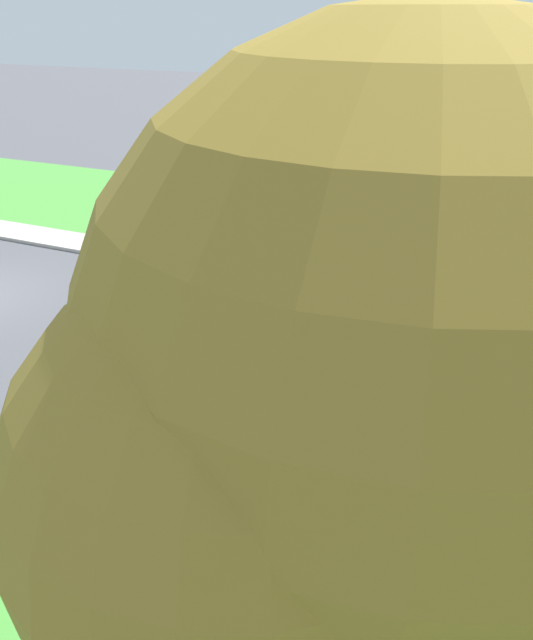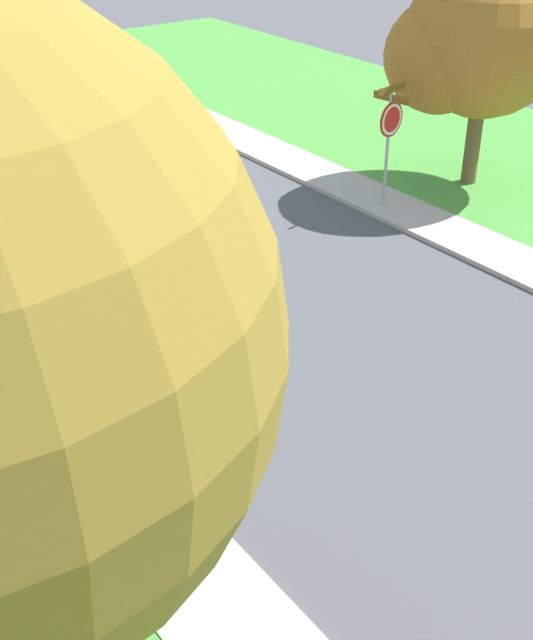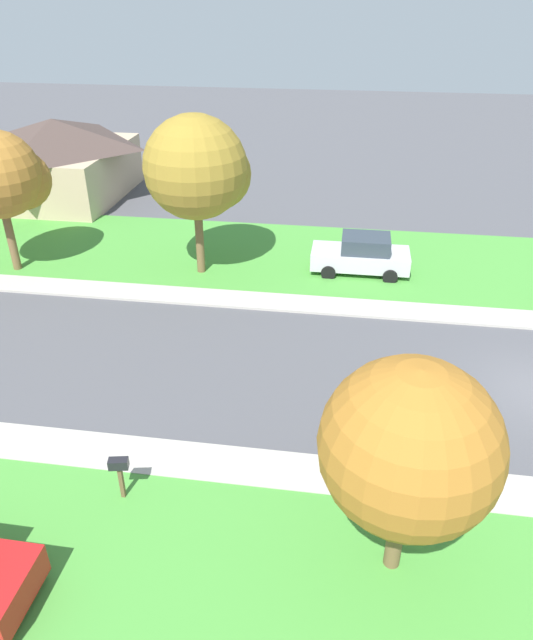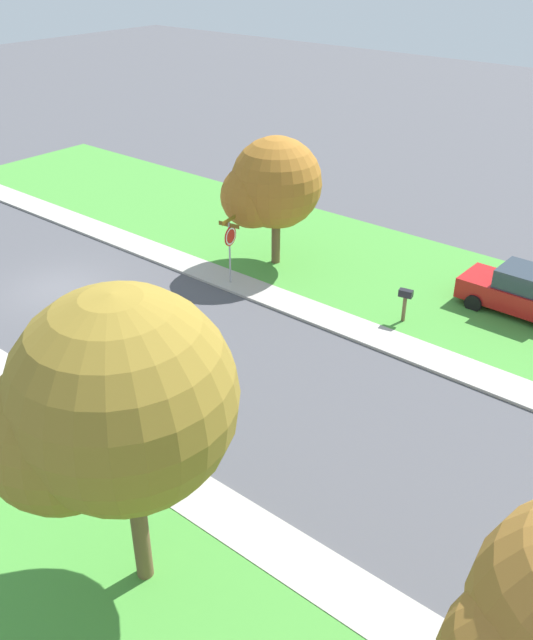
{
  "view_description": "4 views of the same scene",
  "coord_description": "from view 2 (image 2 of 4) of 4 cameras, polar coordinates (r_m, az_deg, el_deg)",
  "views": [
    {
      "loc": [
        10.94,
        13.71,
        6.83
      ],
      "look_at": [
        0.6,
        8.94,
        1.4
      ],
      "focal_mm": 36.92,
      "sensor_mm": 36.0,
      "label": 1
    },
    {
      "loc": [
        7.93,
        17.45,
        7.36
      ],
      "look_at": [
        1.95,
        9.27,
        1.4
      ],
      "focal_mm": 46.68,
      "sensor_mm": 36.0,
      "label": 2
    },
    {
      "loc": [
        -16.13,
        6.52,
        11.34
      ],
      "look_at": [
        0.89,
        9.03,
        1.4
      ],
      "focal_mm": 32.84,
      "sensor_mm": 36.0,
      "label": 3
    },
    {
      "loc": [
        13.32,
        21.45,
        12.24
      ],
      "look_at": [
        -1.35,
        9.33,
        1.4
      ],
      "focal_mm": 38.71,
      "sensor_mm": 36.0,
      "label": 4
    }
  ],
  "objects": [
    {
      "name": "sidewalk_east",
      "position": [
        9.67,
        -3.81,
        -18.72
      ],
      "size": [
        1.4,
        56.0,
        0.1
      ],
      "primitive_type": "cube",
      "color": "#ADA89E",
      "rests_on": "ground"
    },
    {
      "name": "ground_plane",
      "position": [
        20.53,
        -11.1,
        8.88
      ],
      "size": [
        120.0,
        120.0,
        0.0
      ],
      "primitive_type": "plane",
      "color": "#4C4C51"
    },
    {
      "name": "stop_sign_far_corner",
      "position": [
        18.55,
        8.46,
        12.98
      ],
      "size": [
        0.91,
        0.91,
        2.77
      ],
      "color": "#9E9EA3",
      "rests_on": "ground"
    },
    {
      "name": "tree_corner_large",
      "position": [
        19.91,
        14.1,
        18.08
      ],
      "size": [
        3.91,
        3.63,
        5.32
      ],
      "color": "brown",
      "rests_on": "ground"
    }
  ]
}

